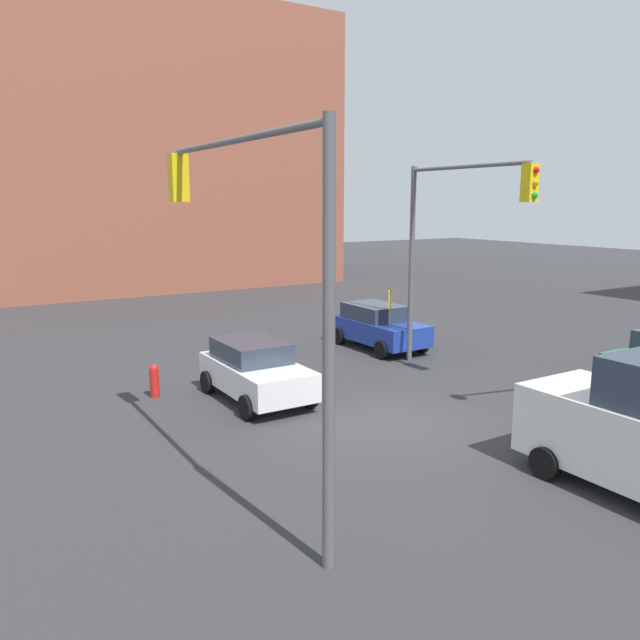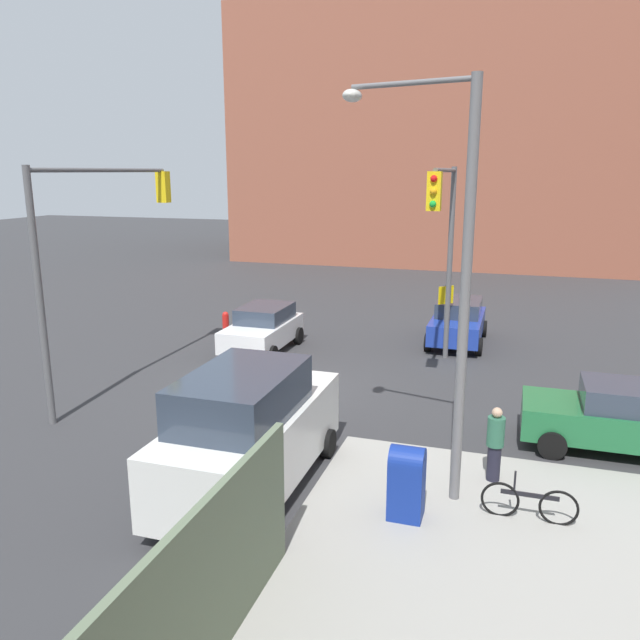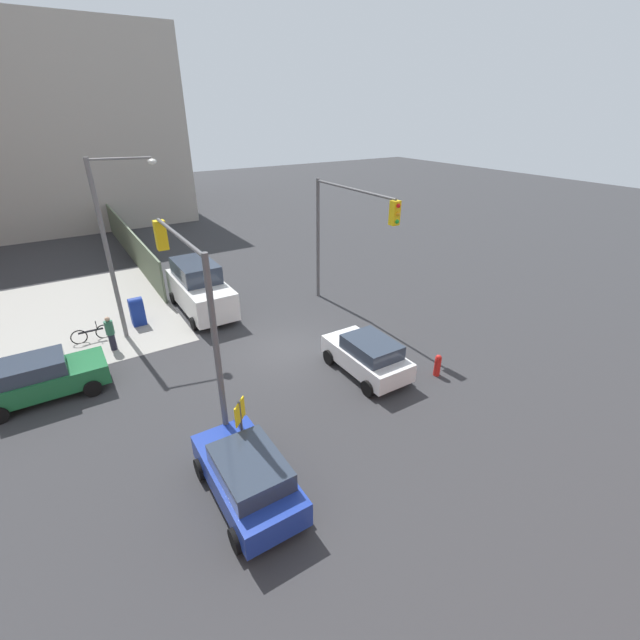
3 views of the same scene
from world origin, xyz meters
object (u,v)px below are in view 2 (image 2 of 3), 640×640
object	(u,v)px
mailbox_blue	(407,480)
fire_hydrant	(226,323)
van_white_delivery	(250,431)
sedan_white	(263,328)
sedan_blue	(458,321)
bicycle_leaning_on_fence	(529,503)
street_lamp_corner	(447,263)
traffic_signal_nw_corner	(445,230)
pedestrian_crossing	(495,443)
traffic_signal_se_corner	(98,233)
hatchback_green	(624,417)

from	to	relation	value
mailbox_blue	fire_hydrant	size ratio (longest dim) A/B	1.52
fire_hydrant	van_white_delivery	bearing A→B (deg)	28.38
mailbox_blue	sedan_white	xyz separation A→B (m)	(-9.55, -6.90, 0.08)
sedan_white	sedan_blue	bearing A→B (deg)	115.95
sedan_blue	bicycle_leaning_on_fence	xyz separation A→B (m)	(12.16, 2.50, -0.50)
bicycle_leaning_on_fence	fire_hydrant	bearing A→B (deg)	-132.93
street_lamp_corner	bicycle_leaning_on_fence	world-z (taller)	street_lamp_corner
mailbox_blue	van_white_delivery	xyz separation A→B (m)	(-0.10, -3.20, 0.52)
traffic_signal_nw_corner	pedestrian_crossing	size ratio (longest dim) A/B	4.00
mailbox_blue	sedan_blue	distance (m)	12.77
traffic_signal_se_corner	street_lamp_corner	size ratio (longest dim) A/B	0.81
street_lamp_corner	bicycle_leaning_on_fence	size ratio (longest dim) A/B	4.57
traffic_signal_se_corner	sedan_white	bearing A→B (deg)	154.31
sedan_white	van_white_delivery	world-z (taller)	van_white_delivery
pedestrian_crossing	bicycle_leaning_on_fence	size ratio (longest dim) A/B	0.93
traffic_signal_nw_corner	van_white_delivery	xyz separation A→B (m)	(8.69, -2.70, -3.33)
mailbox_blue	hatchback_green	world-z (taller)	hatchback_green
traffic_signal_nw_corner	sedan_white	world-z (taller)	traffic_signal_nw_corner
traffic_signal_se_corner	sedan_blue	world-z (taller)	traffic_signal_se_corner
traffic_signal_se_corner	sedan_blue	distance (m)	13.18
sedan_blue	van_white_delivery	bearing A→B (deg)	-12.88
hatchback_green	sedan_blue	distance (m)	9.57
street_lamp_corner	sedan_white	distance (m)	11.85
traffic_signal_se_corner	van_white_delivery	distance (m)	8.22
fire_hydrant	traffic_signal_se_corner	bearing A→B (deg)	-2.43
sedan_blue	pedestrian_crossing	world-z (taller)	pedestrian_crossing
sedan_blue	van_white_delivery	world-z (taller)	van_white_delivery
traffic_signal_nw_corner	street_lamp_corner	xyz separation A→B (m)	(7.70, 0.94, 0.10)
hatchback_green	van_white_delivery	bearing A→B (deg)	-60.28
sedan_white	pedestrian_crossing	world-z (taller)	pedestrian_crossing
van_white_delivery	pedestrian_crossing	bearing A→B (deg)	112.06
pedestrian_crossing	hatchback_green	bearing A→B (deg)	24.34
traffic_signal_nw_corner	mailbox_blue	distance (m)	9.60
street_lamp_corner	sedan_blue	world-z (taller)	street_lamp_corner
fire_hydrant	sedan_blue	bearing A→B (deg)	99.96
traffic_signal_se_corner	mailbox_blue	world-z (taller)	traffic_signal_se_corner
sedan_blue	bicycle_leaning_on_fence	bearing A→B (deg)	11.61
mailbox_blue	traffic_signal_se_corner	bearing A→B (deg)	-113.56
van_white_delivery	bicycle_leaning_on_fence	bearing A→B (deg)	95.34
street_lamp_corner	fire_hydrant	distance (m)	14.60
street_lamp_corner	mailbox_blue	distance (m)	4.11
traffic_signal_nw_corner	traffic_signal_se_corner	world-z (taller)	same
hatchback_green	pedestrian_crossing	size ratio (longest dim) A/B	2.66
hatchback_green	van_white_delivery	world-z (taller)	van_white_delivery
van_white_delivery	traffic_signal_se_corner	bearing A→B (deg)	-122.72
sedan_blue	pedestrian_crossing	size ratio (longest dim) A/B	2.45
street_lamp_corner	pedestrian_crossing	size ratio (longest dim) A/B	4.92
mailbox_blue	fire_hydrant	bearing A→B (deg)	-140.60
sedan_blue	street_lamp_corner	bearing A→B (deg)	3.64
traffic_signal_nw_corner	fire_hydrant	bearing A→B (deg)	-105.54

